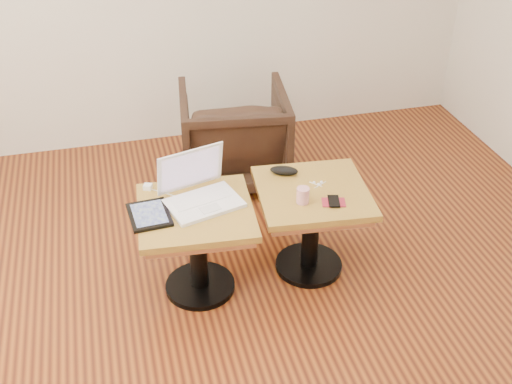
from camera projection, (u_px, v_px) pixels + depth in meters
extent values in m
cube|color=#441B0F|center=(238.00, 354.00, 3.04)|extent=(4.50, 4.50, 0.01)
cylinder|color=black|center=(200.00, 285.00, 3.42)|extent=(0.37, 0.37, 0.03)
cylinder|color=black|center=(198.00, 250.00, 3.29)|extent=(0.09, 0.09, 0.45)
cube|color=#A3552F|center=(196.00, 218.00, 3.18)|extent=(0.56, 0.56, 0.04)
cube|color=brown|center=(196.00, 212.00, 3.16)|extent=(0.60, 0.60, 0.04)
cylinder|color=black|center=(309.00, 265.00, 3.57)|extent=(0.37, 0.37, 0.03)
cylinder|color=black|center=(311.00, 230.00, 3.44)|extent=(0.09, 0.09, 0.45)
cube|color=#A3552F|center=(312.00, 199.00, 3.33)|extent=(0.56, 0.56, 0.04)
cube|color=brown|center=(313.00, 193.00, 3.30)|extent=(0.61, 0.61, 0.04)
cube|color=white|center=(204.00, 203.00, 3.18)|extent=(0.41, 0.33, 0.02)
cube|color=silver|center=(201.00, 198.00, 3.20)|extent=(0.31, 0.19, 0.00)
cube|color=silver|center=(210.00, 208.00, 3.12)|extent=(0.11, 0.09, 0.00)
cube|color=white|center=(190.00, 169.00, 3.21)|extent=(0.35, 0.14, 0.23)
cube|color=brown|center=(190.00, 169.00, 3.21)|extent=(0.31, 0.12, 0.20)
cube|color=black|center=(149.00, 215.00, 3.10)|extent=(0.21, 0.26, 0.02)
cube|color=#191E38|center=(149.00, 213.00, 3.09)|extent=(0.17, 0.22, 0.00)
cube|color=white|center=(148.00, 187.00, 3.30)|extent=(0.05, 0.05, 0.02)
ellipsoid|color=black|center=(284.00, 171.00, 3.41)|extent=(0.16, 0.12, 0.05)
cylinder|color=#C5394E|center=(303.00, 195.00, 3.18)|extent=(0.08, 0.08, 0.08)
sphere|color=white|center=(318.00, 184.00, 3.33)|extent=(0.02, 0.02, 0.02)
sphere|color=white|center=(321.00, 182.00, 3.34)|extent=(0.02, 0.02, 0.02)
sphere|color=white|center=(314.00, 182.00, 3.34)|extent=(0.02, 0.02, 0.02)
cylinder|color=white|center=(318.00, 185.00, 3.33)|extent=(0.08, 0.05, 0.00)
cube|color=#A82630|center=(334.00, 202.00, 3.19)|extent=(0.13, 0.11, 0.01)
cube|color=black|center=(334.00, 201.00, 3.19)|extent=(0.08, 0.11, 0.01)
imported|color=black|center=(234.00, 136.00, 4.20)|extent=(0.76, 0.78, 0.64)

